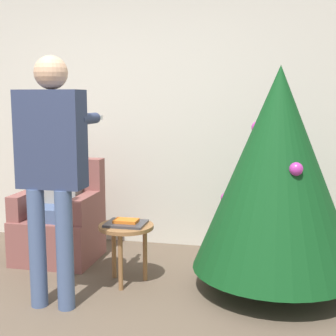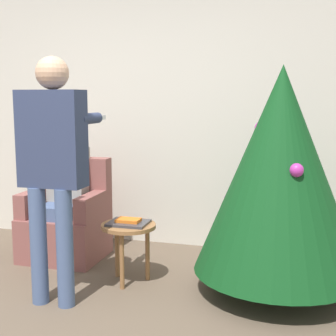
% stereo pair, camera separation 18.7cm
% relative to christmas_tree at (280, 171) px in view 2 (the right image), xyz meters
% --- Properties ---
extents(wall_back, '(8.00, 0.06, 2.70)m').
position_rel_christmas_tree_xyz_m(wall_back, '(-1.34, 0.98, 0.41)').
color(wall_back, beige).
rests_on(wall_back, ground_plane).
extents(christmas_tree, '(1.25, 1.25, 1.71)m').
position_rel_christmas_tree_xyz_m(christmas_tree, '(0.00, 0.00, 0.00)').
color(christmas_tree, brown).
rests_on(christmas_tree, ground_plane).
extents(armchair, '(0.70, 0.61, 0.91)m').
position_rel_christmas_tree_xyz_m(armchair, '(-1.92, 0.31, -0.61)').
color(armchair, brown).
rests_on(armchair, ground_plane).
extents(person_seated, '(0.36, 0.46, 1.22)m').
position_rel_christmas_tree_xyz_m(person_seated, '(-1.92, 0.29, -0.28)').
color(person_seated, '#475B84').
rests_on(person_seated, ground_plane).
extents(person_standing, '(0.47, 0.57, 1.76)m').
position_rel_christmas_tree_xyz_m(person_standing, '(-1.53, -0.60, 0.13)').
color(person_standing, '#475B84').
rests_on(person_standing, ground_plane).
extents(side_stool, '(0.44, 0.44, 0.48)m').
position_rel_christmas_tree_xyz_m(side_stool, '(-1.15, -0.11, -0.53)').
color(side_stool, olive).
rests_on(side_stool, ground_plane).
extents(laptop, '(0.31, 0.25, 0.02)m').
position_rel_christmas_tree_xyz_m(laptop, '(-1.15, -0.11, -0.45)').
color(laptop, '#38383D').
rests_on(laptop, side_stool).
extents(book, '(0.19, 0.13, 0.02)m').
position_rel_christmas_tree_xyz_m(book, '(-1.15, -0.11, -0.43)').
color(book, orange).
rests_on(book, laptop).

